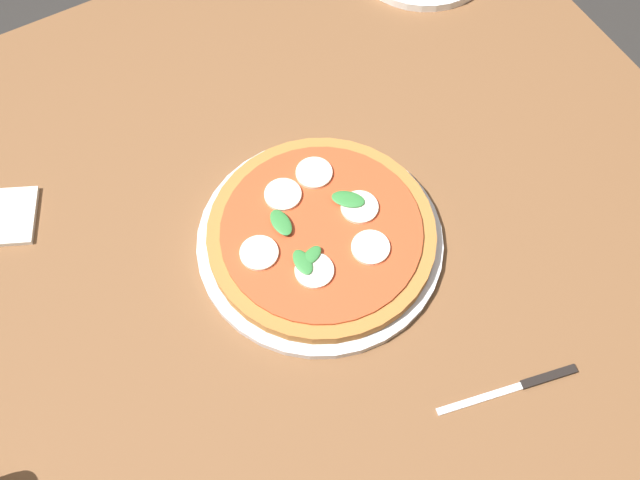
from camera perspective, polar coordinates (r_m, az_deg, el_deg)
The scene contains 5 objects.
ground_plane at distance 1.75m, azimuth -1.18°, elevation -12.08°, with size 6.00×6.00×0.00m, color #2D2B28.
dining_table at distance 1.13m, azimuth -1.79°, elevation -2.41°, with size 1.23×1.12×0.76m.
serving_tray at distance 1.04m, azimuth 0.00°, elevation -0.11°, with size 0.33×0.33×0.01m, color silver.
pizza at distance 1.02m, azimuth 0.09°, elevation 0.49°, with size 0.31×0.31×0.03m.
knife at distance 0.99m, azimuth 15.02°, elevation -10.32°, with size 0.18×0.05×0.01m.
Camera 1 is at (-0.22, -0.45, 1.67)m, focal length 43.03 mm.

